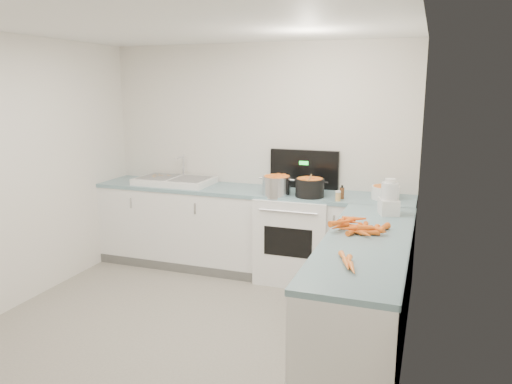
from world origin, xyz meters
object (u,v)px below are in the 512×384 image
(spice_jar, at_px, (338,197))
(food_processor, at_px, (389,199))
(stove, at_px, (296,236))
(mixing_bowl, at_px, (385,193))
(black_pot, at_px, (310,189))
(sink, at_px, (175,181))
(steel_pot, at_px, (277,186))
(extract_bottle, at_px, (342,193))

(spice_jar, xyz_separation_m, food_processor, (0.51, -0.38, 0.09))
(stove, xyz_separation_m, mixing_bowl, (0.90, 0.02, 0.53))
(stove, bearing_deg, mixing_bowl, 1.53)
(black_pot, bearing_deg, mixing_bowl, 12.11)
(sink, height_order, food_processor, food_processor)
(steel_pot, distance_m, food_processor, 1.24)
(black_pot, distance_m, mixing_bowl, 0.75)
(food_processor, bearing_deg, mixing_bowl, 97.75)
(sink, distance_m, steel_pot, 1.29)
(stove, bearing_deg, extract_bottle, -13.83)
(black_pot, bearing_deg, extract_bottle, 2.16)
(stove, xyz_separation_m, sink, (-1.45, 0.02, 0.50))
(mixing_bowl, relative_size, spice_jar, 3.27)
(stove, height_order, food_processor, stove)
(sink, relative_size, extract_bottle, 7.58)
(black_pot, bearing_deg, stove, 141.27)
(steel_pot, bearing_deg, stove, 42.01)
(stove, bearing_deg, food_processor, -31.45)
(stove, relative_size, black_pot, 4.71)
(sink, xyz_separation_m, steel_pot, (1.27, -0.17, 0.05))
(sink, bearing_deg, black_pot, -5.26)
(black_pot, relative_size, spice_jar, 3.41)
(steel_pot, relative_size, spice_jar, 3.48)
(extract_bottle, distance_m, spice_jar, 0.11)
(extract_bottle, bearing_deg, black_pot, -177.84)
(stove, xyz_separation_m, food_processor, (0.98, -0.60, 0.60))
(extract_bottle, relative_size, food_processor, 0.36)
(extract_bottle, relative_size, spice_jar, 1.34)
(stove, relative_size, extract_bottle, 11.99)
(mixing_bowl, relative_size, food_processor, 0.87)
(stove, height_order, extract_bottle, stove)
(mixing_bowl, xyz_separation_m, extract_bottle, (-0.41, -0.14, -0.01))
(black_pot, xyz_separation_m, mixing_bowl, (0.73, 0.16, -0.02))
(mixing_bowl, xyz_separation_m, food_processor, (0.09, -0.63, 0.07))
(sink, distance_m, spice_jar, 1.94)
(sink, relative_size, black_pot, 2.98)
(black_pot, relative_size, food_processor, 0.91)
(stove, distance_m, black_pot, 0.59)
(steel_pot, distance_m, extract_bottle, 0.67)
(steel_pot, height_order, food_processor, food_processor)
(sink, height_order, mixing_bowl, sink)
(spice_jar, relative_size, food_processor, 0.27)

